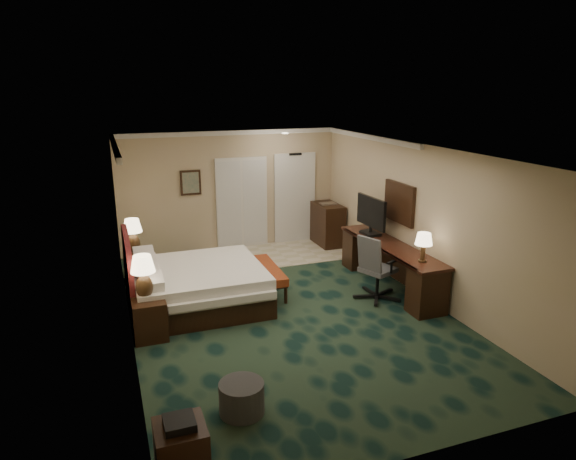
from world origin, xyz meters
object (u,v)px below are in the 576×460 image
object	(u,v)px
nightstand_near	(150,318)
bed_bench	(264,279)
desk	(390,266)
bed	(199,286)
tv	(371,216)
lamp_near	(144,277)
desk_chair	(378,267)
ottoman	(242,398)
minibar	(328,224)
nightstand_far	(136,267)
lamp_far	(133,236)
side_table	(181,450)

from	to	relation	value
nightstand_near	bed_bench	xyz separation A→B (m)	(2.14, 1.09, -0.06)
bed_bench	desk	size ratio (longest dim) A/B	0.49
bed	tv	distance (m)	3.58
lamp_near	desk_chair	world-z (taller)	lamp_near
bed_bench	ottoman	distance (m)	3.60
bed	desk	distance (m)	3.51
bed_bench	minibar	size ratio (longest dim) A/B	1.46
nightstand_near	ottoman	xyz separation A→B (m)	(0.81, -2.27, -0.11)
nightstand_far	lamp_near	size ratio (longest dim) A/B	0.80
lamp_far	desk	bearing A→B (deg)	-24.60
desk_chair	lamp_far	bearing A→B (deg)	126.51
desk	side_table	bearing A→B (deg)	-141.40
nightstand_near	nightstand_far	distance (m)	2.47
ottoman	desk	bearing A→B (deg)	37.61
lamp_far	minibar	size ratio (longest dim) A/B	0.69
nightstand_near	nightstand_far	size ratio (longest dim) A/B	1.11
nightstand_near	nightstand_far	xyz separation A→B (m)	(-0.02, 2.47, -0.03)
bed	minibar	size ratio (longest dim) A/B	2.20
bed	tv	bearing A→B (deg)	5.15
bed	nightstand_near	distance (m)	1.30
desk	minibar	xyz separation A→B (m)	(0.02, 2.86, 0.07)
bed	ottoman	world-z (taller)	bed
lamp_far	desk_chair	world-z (taller)	lamp_far
bed	nightstand_near	world-z (taller)	bed
bed	side_table	size ratio (longest dim) A/B	4.07
minibar	lamp_near	bearing A→B (deg)	-143.44
lamp_near	minibar	bearing A→B (deg)	36.56
lamp_near	lamp_far	size ratio (longest dim) A/B	1.00
tv	desk	bearing A→B (deg)	-90.51
bed	side_table	distance (m)	4.03
lamp_far	nightstand_near	bearing A→B (deg)	-89.42
lamp_near	desk_chair	xyz separation A→B (m)	(3.98, 0.08, -0.35)
minibar	bed	bearing A→B (deg)	-145.21
bed_bench	bed	bearing A→B (deg)	-170.16
lamp_near	lamp_far	xyz separation A→B (m)	(0.01, 2.48, -0.06)
minibar	desk_chair	bearing A→B (deg)	-98.55
desk	desk_chair	distance (m)	0.62
side_table	minibar	xyz separation A→B (m)	(4.42, 6.36, 0.22)
lamp_near	ottoman	world-z (taller)	lamp_near
bed_bench	minibar	xyz separation A→B (m)	(2.29, 2.27, 0.25)
bed	minibar	world-z (taller)	minibar
desk_chair	nightstand_far	bearing A→B (deg)	127.13
nightstand_near	desk_chair	bearing A→B (deg)	1.83
nightstand_far	minibar	world-z (taller)	minibar
lamp_near	nightstand_near	bearing A→B (deg)	-55.72
ottoman	side_table	distance (m)	1.09
nightstand_far	lamp_far	world-z (taller)	lamp_far
nightstand_far	tv	size ratio (longest dim) A/B	0.57
lamp_far	minibar	distance (m)	4.55
nightstand_near	bed	bearing A→B (deg)	45.06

